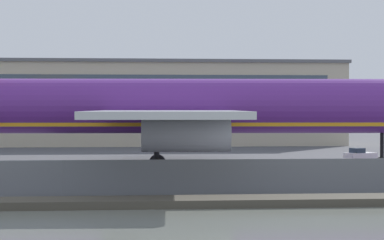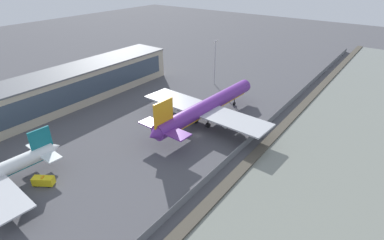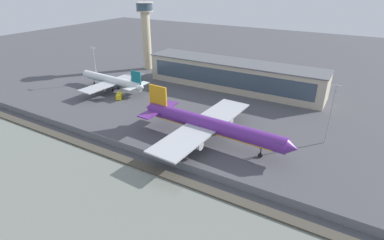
% 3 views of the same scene
% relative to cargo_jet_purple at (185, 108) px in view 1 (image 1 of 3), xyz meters
% --- Properties ---
extents(ground_plane, '(500.00, 500.00, 0.00)m').
position_rel_cargo_jet_purple_xyz_m(ground_plane, '(-9.38, -2.57, -5.87)').
color(ground_plane, '#4C4C51').
extents(shoreline_seawall, '(320.00, 3.00, 0.50)m').
position_rel_cargo_jet_purple_xyz_m(shoreline_seawall, '(-9.38, -23.07, -5.62)').
color(shoreline_seawall, '#474238').
rests_on(shoreline_seawall, ground).
extents(perimeter_fence, '(280.00, 0.10, 2.50)m').
position_rel_cargo_jet_purple_xyz_m(perimeter_fence, '(-9.38, -18.57, -4.62)').
color(perimeter_fence, slate).
rests_on(perimeter_fence, ground).
extents(cargo_jet_purple, '(55.48, 47.89, 15.38)m').
position_rel_cargo_jet_purple_xyz_m(cargo_jet_purple, '(0.00, 0.00, 0.00)').
color(cargo_jet_purple, '#602889').
rests_on(cargo_jet_purple, ground).
extents(baggage_tug, '(3.57, 2.69, 1.80)m').
position_rel_cargo_jet_purple_xyz_m(baggage_tug, '(18.55, 7.01, -5.06)').
color(baggage_tug, white).
rests_on(baggage_tug, ground).
extents(terminal_building, '(86.05, 16.53, 13.32)m').
position_rel_cargo_jet_purple_xyz_m(terminal_building, '(-14.08, 52.69, 0.80)').
color(terminal_building, '#BCB299').
rests_on(terminal_building, ground).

